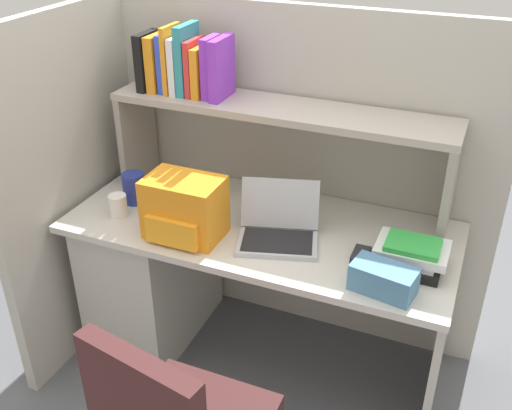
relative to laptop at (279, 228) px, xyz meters
name	(u,v)px	position (x,y,z in m)	size (l,w,h in m)	color
ground_plane	(260,356)	(-0.10, 0.07, -0.78)	(8.00, 8.00, 0.00)	#595B60
desk	(183,268)	(-0.49, 0.07, -0.38)	(1.60, 0.70, 0.73)	beige
cubicle_partition_rear	(292,177)	(-0.10, 0.45, -0.01)	(1.84, 0.05, 1.55)	#B2ADA0
cubicle_partition_left	(82,184)	(-0.95, 0.02, -0.01)	(0.05, 1.06, 1.55)	#B2ADA0
overhead_hutch	(279,128)	(-0.10, 0.27, 0.30)	(1.44, 0.28, 0.45)	gray
reference_books_on_shelf	(184,64)	(-0.53, 0.27, 0.52)	(0.38, 0.18, 0.29)	black
laptop	(279,228)	(0.00, 0.00, 0.00)	(0.37, 0.34, 0.22)	#B7BABF
backpack	(184,209)	(-0.35, -0.12, 0.07)	(0.30, 0.23, 0.25)	orange
computer_mouse	(361,256)	(0.34, -0.02, -0.03)	(0.06, 0.10, 0.03)	#262628
paper_cup	(118,205)	(-0.69, -0.09, 0.00)	(0.08, 0.08, 0.09)	white
tissue_box	(383,279)	(0.45, -0.18, 0.00)	(0.22, 0.12, 0.10)	teal
snack_canister	(134,188)	(-0.69, 0.04, 0.02)	(0.10, 0.10, 0.14)	navy
desk_book_stack	(411,254)	(0.52, 0.01, 0.00)	(0.26, 0.19, 0.11)	black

